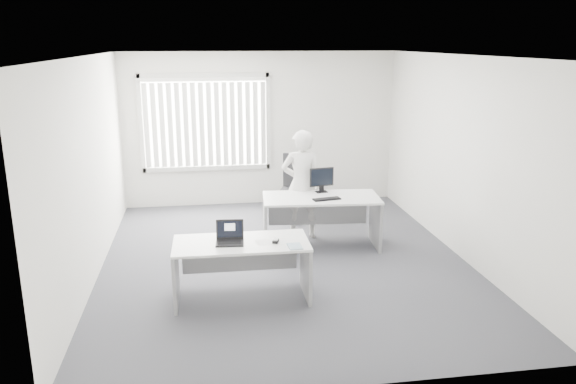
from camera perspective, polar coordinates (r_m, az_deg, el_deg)
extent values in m
plane|color=#4E4E55|center=(7.90, -0.32, -7.05)|extent=(6.00, 6.00, 0.00)
cube|color=silver|center=(10.42, -2.80, 6.38)|extent=(5.00, 0.02, 2.80)
cube|color=silver|center=(4.65, 5.20, -4.88)|extent=(5.00, 0.02, 2.80)
cube|color=silver|center=(7.54, -19.48, 2.13)|extent=(0.02, 6.00, 2.80)
cube|color=silver|center=(8.23, 17.18, 3.36)|extent=(0.02, 6.00, 2.80)
cube|color=white|center=(7.32, -0.35, 13.69)|extent=(5.00, 6.00, 0.02)
cube|color=beige|center=(10.30, -8.37, 6.98)|extent=(2.32, 0.06, 1.76)
cube|color=silver|center=(6.58, -4.79, -5.20)|extent=(1.59, 0.76, 0.03)
cube|color=#959598|center=(6.72, -11.34, -8.31)|extent=(0.05, 0.68, 0.69)
cube|color=#959598|center=(6.79, 1.82, -7.75)|extent=(0.05, 0.68, 0.69)
cube|color=silver|center=(8.23, 3.39, -0.59)|extent=(1.75, 0.93, 0.03)
cube|color=#959598|center=(8.28, -2.33, -3.27)|extent=(0.10, 0.73, 0.74)
cube|color=#959598|center=(8.49, 8.89, -2.98)|extent=(0.10, 0.73, 0.74)
cylinder|color=black|center=(9.71, 0.64, -2.50)|extent=(0.80, 0.80, 0.08)
cylinder|color=black|center=(9.65, 0.64, -1.37)|extent=(0.07, 0.07, 0.48)
cube|color=black|center=(9.58, 0.65, 0.01)|extent=(0.61, 0.61, 0.07)
cube|color=black|center=(9.71, 0.86, 2.26)|extent=(0.46, 0.21, 0.58)
imported|color=silver|center=(8.61, 1.39, 0.78)|extent=(0.66, 0.47, 1.70)
cube|color=white|center=(6.57, -2.16, -5.06)|extent=(0.29, 0.23, 0.00)
cube|color=white|center=(6.41, 0.70, -5.53)|extent=(0.16, 0.22, 0.01)
cube|color=black|center=(8.08, 3.95, -0.72)|extent=(0.42, 0.20, 0.02)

